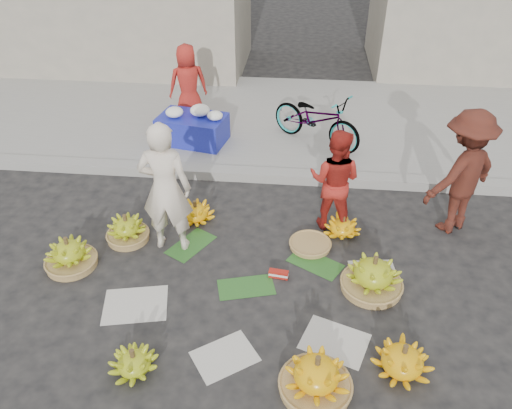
# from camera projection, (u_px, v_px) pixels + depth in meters

# --- Properties ---
(ground) EXTENTS (80.00, 80.00, 0.00)m
(ground) POSITION_uv_depth(u_px,v_px,m) (256.00, 276.00, 5.95)
(ground) COLOR black
(ground) RESTS_ON ground
(curb) EXTENTS (40.00, 0.25, 0.15)m
(curb) POSITION_uv_depth(u_px,v_px,m) (270.00, 176.00, 7.71)
(curb) COLOR gray
(curb) RESTS_ON ground
(sidewalk) EXTENTS (40.00, 4.00, 0.12)m
(sidewalk) POSITION_uv_depth(u_px,v_px,m) (279.00, 119.00, 9.44)
(sidewalk) COLOR gray
(sidewalk) RESTS_ON ground
(newspaper_scatter) EXTENTS (3.20, 1.80, 0.00)m
(newspaper_scatter) POSITION_uv_depth(u_px,v_px,m) (249.00, 327.00, 5.29)
(newspaper_scatter) COLOR beige
(newspaper_scatter) RESTS_ON ground
(banana_leaves) EXTENTS (2.00, 1.00, 0.00)m
(banana_leaves) POSITION_uv_depth(u_px,v_px,m) (250.00, 264.00, 6.12)
(banana_leaves) COLOR #1F531B
(banana_leaves) RESTS_ON ground
(banana_bunch_0) EXTENTS (0.61, 0.61, 0.43)m
(banana_bunch_0) POSITION_uv_depth(u_px,v_px,m) (69.00, 254.00, 6.01)
(banana_bunch_0) COLOR olive
(banana_bunch_0) RESTS_ON ground
(banana_bunch_1) EXTENTS (0.53, 0.53, 0.29)m
(banana_bunch_1) POSITION_uv_depth(u_px,v_px,m) (134.00, 362.00, 4.78)
(banana_bunch_1) COLOR #829E16
(banana_bunch_1) RESTS_ON ground
(banana_bunch_2) EXTENTS (0.69, 0.69, 0.46)m
(banana_bunch_2) POSITION_uv_depth(u_px,v_px,m) (316.00, 376.00, 4.56)
(banana_bunch_2) COLOR olive
(banana_bunch_2) RESTS_ON ground
(banana_bunch_3) EXTENTS (0.71, 0.71, 0.35)m
(banana_bunch_3) POSITION_uv_depth(u_px,v_px,m) (403.00, 360.00, 4.76)
(banana_bunch_3) COLOR #F8B60C
(banana_bunch_3) RESTS_ON ground
(banana_bunch_4) EXTENTS (0.76, 0.76, 0.47)m
(banana_bunch_4) POSITION_uv_depth(u_px,v_px,m) (373.00, 275.00, 5.67)
(banana_bunch_4) COLOR olive
(banana_bunch_4) RESTS_ON ground
(banana_bunch_5) EXTENTS (0.48, 0.48, 0.30)m
(banana_bunch_5) POSITION_uv_depth(u_px,v_px,m) (342.00, 227.00, 6.55)
(banana_bunch_5) COLOR #F8B60C
(banana_bunch_5) RESTS_ON ground
(banana_bunch_6) EXTENTS (0.54, 0.54, 0.39)m
(banana_bunch_6) POSITION_uv_depth(u_px,v_px,m) (127.00, 229.00, 6.44)
(banana_bunch_6) COLOR olive
(banana_bunch_6) RESTS_ON ground
(banana_bunch_7) EXTENTS (0.62, 0.62, 0.31)m
(banana_bunch_7) POSITION_uv_depth(u_px,v_px,m) (195.00, 212.00, 6.82)
(banana_bunch_7) COLOR #F8B60C
(banana_bunch_7) RESTS_ON ground
(basket_spare) EXTENTS (0.65, 0.65, 0.06)m
(basket_spare) POSITION_uv_depth(u_px,v_px,m) (310.00, 245.00, 6.39)
(basket_spare) COLOR olive
(basket_spare) RESTS_ON ground
(incense_stack) EXTENTS (0.24, 0.10, 0.09)m
(incense_stack) POSITION_uv_depth(u_px,v_px,m) (279.00, 274.00, 5.90)
(incense_stack) COLOR #AA1B12
(incense_stack) RESTS_ON ground
(vendor_cream) EXTENTS (0.64, 0.42, 1.73)m
(vendor_cream) POSITION_uv_depth(u_px,v_px,m) (165.00, 189.00, 5.95)
(vendor_cream) COLOR silver
(vendor_cream) RESTS_ON ground
(vendor_red) EXTENTS (0.81, 0.71, 1.41)m
(vendor_red) POSITION_uv_depth(u_px,v_px,m) (335.00, 180.00, 6.40)
(vendor_red) COLOR red
(vendor_red) RESTS_ON ground
(man_striped) EXTENTS (1.25, 1.15, 1.69)m
(man_striped) POSITION_uv_depth(u_px,v_px,m) (462.00, 173.00, 6.28)
(man_striped) COLOR maroon
(man_striped) RESTS_ON ground
(flower_table) EXTENTS (1.21, 0.89, 0.64)m
(flower_table) POSITION_uv_depth(u_px,v_px,m) (193.00, 127.00, 8.41)
(flower_table) COLOR #171C99
(flower_table) RESTS_ON sidewalk
(grey_bucket) EXTENTS (0.26, 0.26, 0.30)m
(grey_bucket) POSITION_uv_depth(u_px,v_px,m) (162.00, 130.00, 8.57)
(grey_bucket) COLOR slate
(grey_bucket) RESTS_ON sidewalk
(flower_vendor) EXTENTS (0.80, 0.67, 1.41)m
(flower_vendor) POSITION_uv_depth(u_px,v_px,m) (188.00, 84.00, 8.84)
(flower_vendor) COLOR red
(flower_vendor) RESTS_ON sidewalk
(bicycle) EXTENTS (1.43, 1.72, 0.89)m
(bicycle) POSITION_uv_depth(u_px,v_px,m) (317.00, 119.00, 8.27)
(bicycle) COLOR gray
(bicycle) RESTS_ON sidewalk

